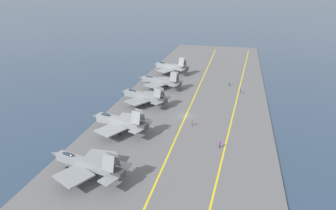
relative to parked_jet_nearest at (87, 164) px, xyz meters
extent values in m
plane|color=#2D425B|center=(31.51, -12.72, -3.05)|extent=(2000.00, 2000.00, 0.00)
cube|color=slate|center=(31.51, -12.72, -2.85)|extent=(205.91, 44.31, 0.40)
cube|color=yellow|center=(31.51, -24.91, -2.65)|extent=(185.02, 11.22, 0.01)
cube|color=yellow|center=(31.51, -12.72, -2.65)|extent=(185.31, 0.36, 0.01)
cube|color=gray|center=(0.11, 0.47, 0.01)|extent=(4.38, 12.57, 1.56)
cone|color=#5B5E60|center=(1.77, 7.57, 0.01)|extent=(1.98, 2.65, 1.48)
cube|color=#38383A|center=(-1.59, -6.79, 0.01)|extent=(2.21, 2.39, 1.32)
ellipsoid|color=#232D38|center=(0.98, 4.19, 0.75)|extent=(1.53, 3.17, 0.86)
cube|color=gray|center=(-3.24, 0.83, -0.49)|extent=(7.05, 7.17, 0.28)
cube|color=gray|center=(3.27, -0.70, -0.49)|extent=(5.21, 5.50, 0.28)
cube|color=gray|center=(-2.08, -5.28, 2.25)|extent=(1.42, 2.52, 2.88)
cube|color=gray|center=(-0.48, -5.66, 2.25)|extent=(1.42, 2.52, 2.88)
cube|color=gray|center=(-3.60, -5.80, 0.01)|extent=(3.51, 3.28, 0.20)
cube|color=gray|center=(0.65, -6.79, 0.01)|extent=(2.93, 2.53, 0.20)
cylinder|color=#B2B2B7|center=(1.18, 5.01, -1.71)|extent=(0.16, 0.16, 1.89)
cylinder|color=black|center=(1.18, 5.01, -2.35)|extent=(0.35, 0.63, 0.60)
cylinder|color=#B2B2B7|center=(-1.24, -0.51, -1.71)|extent=(0.16, 0.16, 1.89)
cylinder|color=black|center=(-1.24, -0.51, -2.35)|extent=(0.35, 0.63, 0.60)
cylinder|color=#B2B2B7|center=(0.88, -1.01, -1.71)|extent=(0.16, 0.16, 1.89)
cylinder|color=black|center=(0.88, -1.01, -2.35)|extent=(0.35, 0.63, 0.60)
cube|color=gray|center=(18.46, 1.42, 0.07)|extent=(4.41, 11.73, 1.86)
cone|color=#5B5E60|center=(19.97, 8.00, 0.07)|extent=(2.21, 2.54, 1.76)
cube|color=#38383A|center=(16.91, -5.31, 0.07)|extent=(2.50, 2.31, 1.58)
ellipsoid|color=#232D38|center=(19.25, 4.86, 0.95)|extent=(1.63, 2.98, 1.02)
cube|color=gray|center=(14.79, 1.86, -0.53)|extent=(7.17, 6.96, 0.28)
cube|color=gray|center=(21.95, 0.22, -0.53)|extent=(5.58, 5.12, 0.28)
cube|color=gray|center=(16.24, -3.87, 2.48)|extent=(1.38, 2.35, 2.93)
cube|color=gray|center=(18.14, -4.30, 2.48)|extent=(1.38, 2.35, 2.93)
cube|color=gray|center=(14.74, -4.33, 0.07)|extent=(3.44, 3.11, 0.20)
cube|color=gray|center=(19.28, -5.37, 0.07)|extent=(2.91, 2.34, 0.20)
cylinder|color=#B2B2B7|center=(19.42, 5.63, -1.76)|extent=(0.16, 0.16, 1.79)
cylinder|color=black|center=(19.42, 5.63, -2.35)|extent=(0.35, 0.63, 0.60)
cylinder|color=#B2B2B7|center=(16.93, 0.57, -1.76)|extent=(0.16, 0.16, 1.79)
cylinder|color=black|center=(16.93, 0.57, -2.35)|extent=(0.35, 0.63, 0.60)
cylinder|color=#B2B2B7|center=(19.46, -0.02, -1.76)|extent=(0.16, 0.16, 1.79)
cylinder|color=black|center=(19.46, -0.02, -2.35)|extent=(0.35, 0.63, 0.60)
cube|color=gray|center=(37.48, 1.54, -0.24)|extent=(5.64, 12.21, 1.79)
cone|color=#5B5E60|center=(39.77, 8.30, -0.24)|extent=(2.35, 2.75, 1.70)
cube|color=#38383A|center=(35.13, -5.37, -0.24)|extent=(2.58, 2.55, 1.52)
ellipsoid|color=#232D38|center=(38.68, 5.08, 0.60)|extent=(1.89, 3.15, 0.98)
cube|color=gray|center=(34.12, 2.25, -0.82)|extent=(7.11, 7.19, 0.28)
cube|color=gray|center=(40.57, 0.06, -0.82)|extent=(5.45, 5.71, 0.28)
cube|color=gray|center=(34.67, -3.81, 1.98)|extent=(1.54, 2.47, 2.63)
cube|color=gray|center=(36.45, -4.42, 1.98)|extent=(1.54, 2.47, 2.63)
cube|color=gray|center=(33.12, -4.16, -0.24)|extent=(3.57, 3.38, 0.20)
cube|color=gray|center=(37.46, -5.64, -0.24)|extent=(3.12, 2.72, 0.20)
cylinder|color=#B2B2B7|center=(38.94, 5.87, -1.89)|extent=(0.16, 0.16, 1.52)
cylinder|color=black|center=(38.94, 5.87, -2.35)|extent=(0.40, 0.64, 0.60)
cylinder|color=#B2B2B7|center=(35.90, 0.77, -1.89)|extent=(0.16, 0.16, 1.52)
cylinder|color=black|center=(35.90, 0.77, -2.35)|extent=(0.40, 0.64, 0.60)
cylinder|color=#B2B2B7|center=(38.26, -0.04, -1.89)|extent=(0.16, 0.16, 1.52)
cylinder|color=black|center=(38.26, -0.04, -2.35)|extent=(0.40, 0.64, 0.60)
cube|color=gray|center=(53.57, 0.83, -0.30)|extent=(4.58, 12.47, 1.57)
cone|color=#5B5E60|center=(55.35, 7.85, -0.30)|extent=(2.03, 2.65, 1.49)
cube|color=#38383A|center=(51.75, -6.35, -0.30)|extent=(2.25, 2.40, 1.34)
ellipsoid|color=#232D38|center=(54.50, 4.51, 0.45)|extent=(1.58, 3.15, 0.87)
cube|color=gray|center=(50.06, 1.29, -0.81)|extent=(7.35, 7.32, 0.28)
cube|color=gray|center=(56.87, -0.44, -0.81)|extent=(5.47, 5.41, 0.28)
cube|color=gray|center=(51.28, -4.84, 2.06)|extent=(1.50, 2.52, 3.10)
cube|color=gray|center=(52.88, -5.25, 2.06)|extent=(1.50, 2.52, 3.10)
cube|color=gray|center=(49.76, -5.33, -0.30)|extent=(3.52, 3.30, 0.20)
cube|color=gray|center=(54.00, -6.40, -0.30)|extent=(2.97, 2.56, 0.20)
cylinder|color=#B2B2B7|center=(54.71, 5.32, -1.87)|extent=(0.16, 0.16, 1.57)
cylinder|color=black|center=(54.71, 5.32, -2.35)|extent=(0.36, 0.64, 0.60)
cylinder|color=#B2B2B7|center=(52.19, -0.12, -1.87)|extent=(0.16, 0.16, 1.57)
cylinder|color=black|center=(52.19, -0.12, -2.35)|extent=(0.36, 0.64, 0.60)
cylinder|color=#B2B2B7|center=(54.33, -0.66, -1.87)|extent=(0.16, 0.16, 1.57)
cylinder|color=black|center=(54.33, -0.66, -2.35)|extent=(0.36, 0.64, 0.60)
cube|color=gray|center=(72.10, 1.20, 0.03)|extent=(5.30, 11.76, 1.85)
cone|color=#5B5E60|center=(74.16, 7.71, 0.03)|extent=(2.34, 2.65, 1.76)
cube|color=#38383A|center=(70.00, -5.46, 0.03)|extent=(2.60, 2.46, 1.57)
ellipsoid|color=#232D38|center=(73.18, 4.60, 0.91)|extent=(1.83, 3.03, 1.02)
cube|color=gray|center=(68.34, 1.97, -0.57)|extent=(7.58, 7.35, 0.28)
cube|color=gray|center=(75.62, -0.33, -0.57)|extent=(6.08, 5.43, 0.28)
cube|color=gray|center=(69.46, -3.96, 2.64)|extent=(1.63, 2.42, 3.32)
cube|color=gray|center=(71.31, -4.55, 2.64)|extent=(1.63, 2.42, 3.32)
cube|color=gray|center=(67.93, -4.31, 0.03)|extent=(3.51, 3.26, 0.20)
cube|color=gray|center=(72.36, -5.71, 0.03)|extent=(3.07, 2.57, 0.20)
cylinder|color=#B2B2B7|center=(73.42, 5.36, -1.77)|extent=(0.16, 0.16, 1.76)
cylinder|color=black|center=(73.42, 5.36, -2.35)|extent=(0.39, 0.64, 0.60)
cylinder|color=#B2B2B7|center=(70.51, 0.45, -1.77)|extent=(0.16, 0.16, 1.76)
cylinder|color=black|center=(70.51, 0.45, -2.35)|extent=(0.39, 0.64, 0.60)
cylinder|color=#B2B2B7|center=(72.98, -0.33, -1.77)|extent=(0.16, 0.16, 1.76)
cylinder|color=black|center=(72.98, -0.33, -2.35)|extent=(0.39, 0.64, 0.60)
cylinder|color=#4C473D|center=(25.80, -15.30, -2.25)|extent=(0.24, 0.24, 0.81)
cube|color=brown|center=(25.80, -15.30, -1.57)|extent=(0.40, 0.29, 0.55)
sphere|color=#9E7051|center=(25.80, -15.30, -1.17)|extent=(0.22, 0.22, 0.22)
sphere|color=brown|center=(25.80, -15.30, -1.11)|extent=(0.24, 0.24, 0.24)
cylinder|color=#4C473D|center=(53.55, -26.85, -2.21)|extent=(0.24, 0.24, 0.89)
cube|color=#284CB2|center=(53.55, -26.85, -1.47)|extent=(0.33, 0.43, 0.60)
sphere|color=beige|center=(53.55, -26.85, -1.03)|extent=(0.22, 0.22, 0.22)
sphere|color=#284CB2|center=(53.55, -26.85, -0.97)|extent=(0.24, 0.24, 0.24)
cylinder|color=#232328|center=(60.41, -23.01, -2.20)|extent=(0.24, 0.24, 0.90)
cube|color=green|center=(60.41, -23.01, -1.44)|extent=(0.43, 0.46, 0.62)
sphere|color=beige|center=(60.41, -23.01, -1.01)|extent=(0.22, 0.22, 0.22)
sphere|color=green|center=(60.41, -23.01, -0.95)|extent=(0.24, 0.24, 0.24)
cylinder|color=#232328|center=(16.16, -22.88, -2.22)|extent=(0.24, 0.24, 0.86)
cube|color=purple|center=(16.16, -22.88, -1.48)|extent=(0.39, 0.45, 0.61)
sphere|color=beige|center=(16.16, -22.88, -1.04)|extent=(0.22, 0.22, 0.22)
sphere|color=purple|center=(16.16, -22.88, -0.98)|extent=(0.24, 0.24, 0.24)
camera|label=1|loc=(-41.84, -25.12, 30.13)|focal=32.00mm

